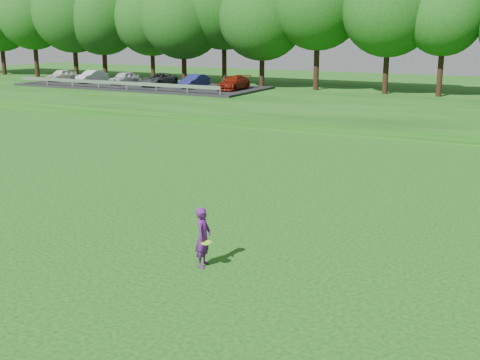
% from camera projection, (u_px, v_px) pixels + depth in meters
% --- Properties ---
extents(ground, '(140.00, 140.00, 0.00)m').
position_uv_depth(ground, '(132.00, 231.00, 18.40)').
color(ground, '#0F410C').
rests_on(ground, ground).
extents(berm, '(130.00, 30.00, 0.60)m').
position_uv_depth(berm, '(395.00, 103.00, 47.60)').
color(berm, '#0F410C').
rests_on(berm, ground).
extents(walking_path, '(130.00, 1.60, 0.04)m').
position_uv_depth(walking_path, '(339.00, 133.00, 35.62)').
color(walking_path, gray).
rests_on(walking_path, ground).
extents(treeline, '(104.00, 7.00, 15.00)m').
position_uv_depth(treeline, '(413.00, 2.00, 49.14)').
color(treeline, '#104712').
rests_on(treeline, berm).
extents(parking_lot, '(24.00, 9.00, 1.38)m').
position_uv_depth(parking_lot, '(143.00, 82.00, 56.93)').
color(parking_lot, black).
rests_on(parking_lot, berm).
extents(woman, '(0.57, 0.64, 1.59)m').
position_uv_depth(woman, '(203.00, 237.00, 15.51)').
color(woman, '#55186D').
rests_on(woman, ground).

